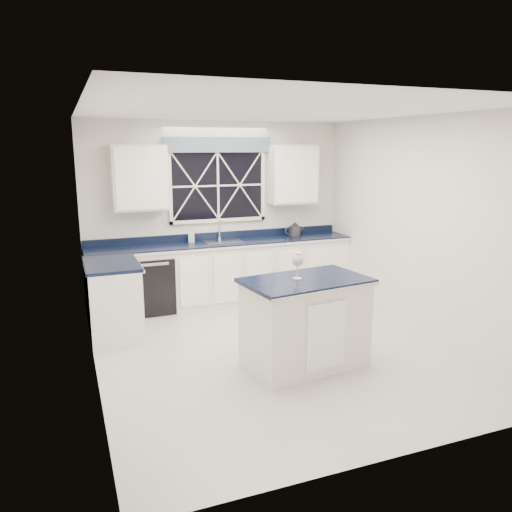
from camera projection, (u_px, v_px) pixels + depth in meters
name	position (u px, v px, depth m)	size (l,w,h in m)	color
ground	(275.00, 349.00, 5.85)	(4.50, 4.50, 0.00)	#B2B2AD
back_wall	(217.00, 212.00, 7.61)	(4.00, 0.10, 2.70)	silver
base_cabinets	(206.00, 278.00, 7.26)	(3.99, 1.60, 0.90)	white
countertop	(224.00, 243.00, 7.43)	(3.98, 0.64, 0.04)	black
dishwasher	(151.00, 283.00, 7.15)	(0.60, 0.58, 0.82)	black
window	(218.00, 180.00, 7.46)	(1.65, 0.09, 1.26)	black
upper_cabinets	(220.00, 176.00, 7.33)	(3.10, 0.34, 0.90)	white
faucet	(220.00, 229.00, 7.56)	(0.05, 0.20, 0.30)	#B8B8BA
island	(305.00, 322.00, 5.33)	(1.39, 0.95, 0.97)	white
rug	(297.00, 321.00, 6.76)	(1.61, 1.17, 0.02)	#BAB9B4
kettle	(295.00, 230.00, 7.87)	(0.32, 0.21, 0.22)	#303033
wine_glass	(298.00, 261.00, 5.18)	(0.12, 0.12, 0.28)	silver
soap_bottle	(191.00, 236.00, 7.36)	(0.08, 0.09, 0.19)	silver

